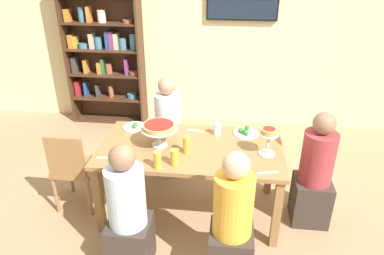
% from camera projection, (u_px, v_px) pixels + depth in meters
% --- Properties ---
extents(ground_plane, '(12.00, 12.00, 0.00)m').
position_uv_depth(ground_plane, '(191.00, 209.00, 3.66)').
color(ground_plane, '#9E7A56').
extents(rear_partition, '(8.00, 0.12, 2.80)m').
position_uv_depth(rear_partition, '(210.00, 28.00, 4.98)').
color(rear_partition, beige).
rests_on(rear_partition, ground_plane).
extents(dining_table, '(1.71, 0.91, 0.74)m').
position_uv_depth(dining_table, '(191.00, 155.00, 3.36)').
color(dining_table, olive).
rests_on(dining_table, ground_plane).
extents(bookshelf, '(1.10, 0.30, 2.21)m').
position_uv_depth(bookshelf, '(103.00, 47.00, 5.09)').
color(bookshelf, '#422819').
rests_on(bookshelf, ground_plane).
extents(television, '(0.95, 0.05, 0.53)m').
position_uv_depth(television, '(243.00, 0.00, 4.67)').
color(television, black).
extents(diner_near_left, '(0.34, 0.34, 1.15)m').
position_uv_depth(diner_near_left, '(128.00, 218.00, 2.81)').
color(diner_near_left, '#382D28').
rests_on(diner_near_left, ground_plane).
extents(diner_near_right, '(0.34, 0.34, 1.15)m').
position_uv_depth(diner_near_right, '(232.00, 227.00, 2.72)').
color(diner_near_right, '#382D28').
rests_on(diner_near_right, ground_plane).
extents(diner_head_east, '(0.34, 0.34, 1.15)m').
position_uv_depth(diner_head_east, '(314.00, 177.00, 3.32)').
color(diner_head_east, '#382D28').
rests_on(diner_head_east, ground_plane).
extents(diner_far_left, '(0.34, 0.34, 1.15)m').
position_uv_depth(diner_far_left, '(168.00, 131.00, 4.15)').
color(diner_far_left, '#382D28').
rests_on(diner_far_left, ground_plane).
extents(chair_head_west, '(0.40, 0.40, 0.87)m').
position_uv_depth(chair_head_west, '(73.00, 167.00, 3.48)').
color(chair_head_west, olive).
rests_on(chair_head_west, ground_plane).
extents(deep_dish_pizza_stand, '(0.34, 0.34, 0.22)m').
position_uv_depth(deep_dish_pizza_stand, '(159.00, 128.00, 3.26)').
color(deep_dish_pizza_stand, silver).
rests_on(deep_dish_pizza_stand, dining_table).
extents(personal_pizza_stand, '(0.17, 0.17, 0.26)m').
position_uv_depth(personal_pizza_stand, '(269.00, 136.00, 3.12)').
color(personal_pizza_stand, silver).
rests_on(personal_pizza_stand, dining_table).
extents(salad_plate_near_diner, '(0.25, 0.25, 0.07)m').
position_uv_depth(salad_plate_near_diner, '(245.00, 132.00, 3.55)').
color(salad_plate_near_diner, white).
rests_on(salad_plate_near_diner, dining_table).
extents(salad_plate_far_diner, '(0.24, 0.24, 0.07)m').
position_uv_depth(salad_plate_far_diner, '(135.00, 127.00, 3.67)').
color(salad_plate_far_diner, white).
rests_on(salad_plate_far_diner, dining_table).
extents(beer_glass_amber_tall, '(0.07, 0.07, 0.15)m').
position_uv_depth(beer_glass_amber_tall, '(157.00, 160.00, 2.97)').
color(beer_glass_amber_tall, gold).
rests_on(beer_glass_amber_tall, dining_table).
extents(beer_glass_amber_short, '(0.06, 0.06, 0.16)m').
position_uv_depth(beer_glass_amber_short, '(186.00, 145.00, 3.19)').
color(beer_glass_amber_short, gold).
rests_on(beer_glass_amber_short, dining_table).
extents(beer_glass_amber_spare, '(0.07, 0.07, 0.14)m').
position_uv_depth(beer_glass_amber_spare, '(175.00, 157.00, 3.02)').
color(beer_glass_amber_spare, gold).
rests_on(beer_glass_amber_spare, dining_table).
extents(water_glass_clear_near, '(0.07, 0.07, 0.12)m').
position_uv_depth(water_glass_clear_near, '(217.00, 129.00, 3.52)').
color(water_glass_clear_near, white).
rests_on(water_glass_clear_near, dining_table).
extents(cutlery_fork_near, '(0.18, 0.04, 0.00)m').
position_uv_depth(cutlery_fork_near, '(107.00, 157.00, 3.15)').
color(cutlery_fork_near, silver).
rests_on(cutlery_fork_near, dining_table).
extents(cutlery_knife_near, '(0.18, 0.07, 0.00)m').
position_uv_depth(cutlery_knife_near, '(165.00, 130.00, 3.62)').
color(cutlery_knife_near, silver).
rests_on(cutlery_knife_near, dining_table).
extents(cutlery_fork_far, '(0.18, 0.04, 0.00)m').
position_uv_depth(cutlery_fork_far, '(196.00, 131.00, 3.61)').
color(cutlery_fork_far, silver).
rests_on(cutlery_fork_far, dining_table).
extents(cutlery_knife_far, '(0.18, 0.05, 0.00)m').
position_uv_depth(cutlery_knife_far, '(268.00, 173.00, 2.93)').
color(cutlery_knife_far, silver).
rests_on(cutlery_knife_far, dining_table).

